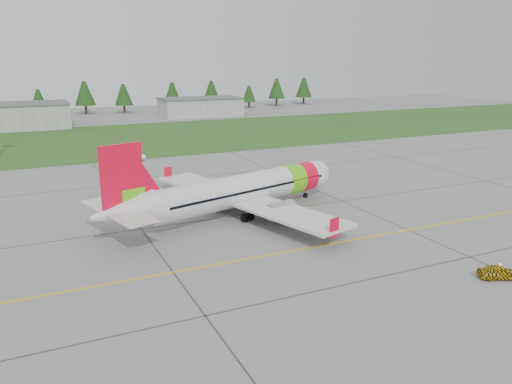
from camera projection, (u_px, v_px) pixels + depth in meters
name	position (u px, v px, depth m)	size (l,w,h in m)	color
ground	(380.00, 277.00, 40.56)	(320.00, 320.00, 0.00)	gray
aircraft	(240.00, 191.00, 56.20)	(31.14, 29.36, 9.64)	silver
follow_me_car	(501.00, 260.00, 39.88)	(1.33, 1.12, 3.29)	yellow
service_van	(135.00, 147.00, 87.22)	(1.52, 1.43, 4.35)	white
grass_strip	(147.00, 137.00, 112.33)	(320.00, 50.00, 0.03)	#30561E
taxi_guideline	(326.00, 245.00, 47.56)	(120.00, 0.25, 0.02)	gold
hangar_west	(0.00, 117.00, 123.83)	(32.00, 14.00, 6.00)	#A8A8A3
hangar_east	(200.00, 107.00, 153.37)	(24.00, 12.00, 5.20)	#A8A8A3
treeline	(106.00, 98.00, 160.06)	(160.00, 8.00, 10.00)	#1C3F14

